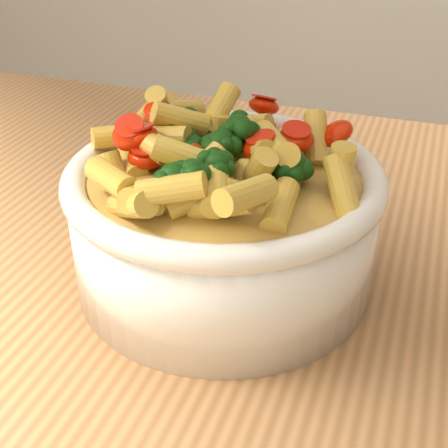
% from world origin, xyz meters
% --- Properties ---
extents(table, '(1.20, 0.80, 0.90)m').
position_xyz_m(table, '(0.00, 0.00, 0.80)').
color(table, tan).
rests_on(table, ground).
extents(serving_bowl, '(0.26, 0.26, 0.11)m').
position_xyz_m(serving_bowl, '(0.11, -0.04, 0.96)').
color(serving_bowl, white).
rests_on(serving_bowl, table).
extents(pasta_salad, '(0.20, 0.20, 0.05)m').
position_xyz_m(pasta_salad, '(0.11, -0.04, 1.02)').
color(pasta_salad, gold).
rests_on(pasta_salad, serving_bowl).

